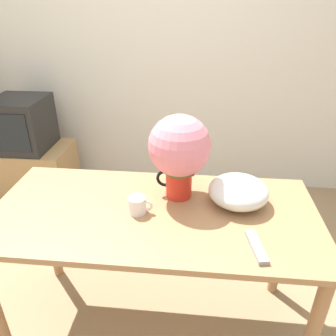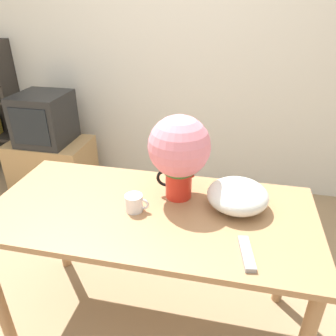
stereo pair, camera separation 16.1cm
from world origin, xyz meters
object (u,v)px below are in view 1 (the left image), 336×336
(white_bowl, at_px, (238,191))
(tv_set, at_px, (22,124))
(flower_vase, at_px, (179,151))
(coffee_mug, at_px, (138,205))

(white_bowl, relative_size, tv_set, 0.64)
(flower_vase, height_order, coffee_mug, flower_vase)
(flower_vase, distance_m, white_bowl, 0.35)
(white_bowl, distance_m, tv_set, 2.06)
(coffee_mug, bearing_deg, tv_set, 134.57)
(flower_vase, height_order, tv_set, flower_vase)
(coffee_mug, relative_size, white_bowl, 0.39)
(flower_vase, height_order, white_bowl, flower_vase)
(coffee_mug, bearing_deg, white_bowl, 15.05)
(white_bowl, bearing_deg, flower_vase, 171.97)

